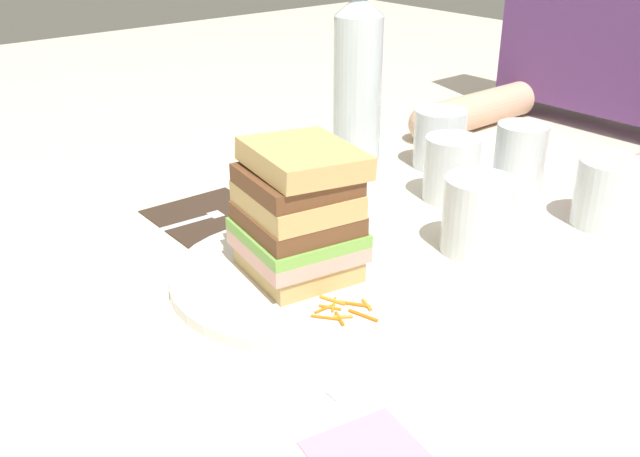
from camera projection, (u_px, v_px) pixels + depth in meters
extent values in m
plane|color=beige|center=(311.00, 283.00, 0.74)|extent=(3.00, 3.00, 0.00)
cylinder|color=white|center=(298.00, 276.00, 0.74)|extent=(0.27, 0.27, 0.01)
cube|color=tan|center=(298.00, 261.00, 0.74)|extent=(0.12, 0.11, 0.02)
cube|color=#E0A393|center=(297.00, 245.00, 0.73)|extent=(0.13, 0.13, 0.02)
cube|color=#7AB74C|center=(297.00, 232.00, 0.72)|extent=(0.13, 0.13, 0.01)
cube|color=brown|center=(297.00, 218.00, 0.71)|extent=(0.12, 0.12, 0.02)
cube|color=tan|center=(297.00, 199.00, 0.71)|extent=(0.12, 0.11, 0.02)
cube|color=brown|center=(296.00, 180.00, 0.70)|extent=(0.12, 0.11, 0.02)
cube|color=tan|center=(300.00, 159.00, 0.69)|extent=(0.12, 0.11, 0.03)
cylinder|color=orange|center=(270.00, 241.00, 0.80)|extent=(0.01, 0.02, 0.00)
cylinder|color=orange|center=(259.00, 233.00, 0.82)|extent=(0.02, 0.02, 0.00)
cylinder|color=orange|center=(278.00, 238.00, 0.81)|extent=(0.03, 0.01, 0.00)
cylinder|color=orange|center=(261.00, 241.00, 0.80)|extent=(0.01, 0.03, 0.00)
cylinder|color=orange|center=(251.00, 240.00, 0.80)|extent=(0.02, 0.00, 0.00)
cylinder|color=orange|center=(249.00, 230.00, 0.82)|extent=(0.01, 0.02, 0.00)
cylinder|color=orange|center=(326.00, 318.00, 0.66)|extent=(0.02, 0.02, 0.00)
cylinder|color=orange|center=(364.00, 306.00, 0.68)|extent=(0.02, 0.01, 0.00)
cylinder|color=orange|center=(330.00, 307.00, 0.67)|extent=(0.02, 0.01, 0.00)
cylinder|color=orange|center=(324.00, 309.00, 0.67)|extent=(0.00, 0.02, 0.00)
cylinder|color=orange|center=(343.00, 317.00, 0.66)|extent=(0.01, 0.02, 0.00)
cylinder|color=orange|center=(340.00, 319.00, 0.66)|extent=(0.02, 0.01, 0.00)
cylinder|color=orange|center=(363.00, 315.00, 0.66)|extent=(0.03, 0.01, 0.00)
cylinder|color=orange|center=(334.00, 305.00, 0.68)|extent=(0.02, 0.02, 0.00)
cylinder|color=orange|center=(332.00, 300.00, 0.69)|extent=(0.03, 0.01, 0.00)
cylinder|color=orange|center=(353.00, 304.00, 0.68)|extent=(0.03, 0.02, 0.00)
cube|color=#38281E|center=(210.00, 216.00, 0.89)|extent=(0.14, 0.13, 0.00)
cube|color=silver|center=(170.00, 225.00, 0.86)|extent=(0.02, 0.11, 0.00)
cube|color=silver|center=(216.00, 212.00, 0.89)|extent=(0.02, 0.02, 0.00)
cylinder|color=silver|center=(238.00, 209.00, 0.90)|extent=(0.01, 0.04, 0.00)
cylinder|color=silver|center=(236.00, 207.00, 0.91)|extent=(0.01, 0.04, 0.00)
cylinder|color=silver|center=(234.00, 206.00, 0.91)|extent=(0.01, 0.04, 0.00)
cylinder|color=silver|center=(232.00, 205.00, 0.92)|extent=(0.01, 0.04, 0.00)
cube|color=silver|center=(374.00, 374.00, 0.60)|extent=(0.02, 0.10, 0.00)
cube|color=silver|center=(454.00, 332.00, 0.66)|extent=(0.02, 0.11, 0.00)
cylinder|color=white|center=(477.00, 215.00, 0.79)|extent=(0.08, 0.08, 0.09)
cylinder|color=#E55638|center=(475.00, 229.00, 0.80)|extent=(0.07, 0.07, 0.05)
cylinder|color=silver|center=(357.00, 98.00, 0.99)|extent=(0.07, 0.07, 0.22)
cone|color=silver|center=(359.00, 5.00, 0.93)|extent=(0.07, 0.07, 0.03)
cylinder|color=silver|center=(608.00, 193.00, 0.86)|extent=(0.08, 0.08, 0.08)
cylinder|color=silver|center=(440.00, 139.00, 1.04)|extent=(0.08, 0.08, 0.08)
cylinder|color=silver|center=(451.00, 169.00, 0.93)|extent=(0.07, 0.07, 0.08)
cylinder|color=silver|center=(520.00, 158.00, 0.95)|extent=(0.07, 0.07, 0.09)
cylinder|color=#DBAD89|center=(477.00, 110.00, 1.22)|extent=(0.06, 0.25, 0.06)
sphere|color=#DBAD89|center=(428.00, 124.00, 1.14)|extent=(0.06, 0.06, 0.06)
sphere|color=#DBAD89|center=(624.00, 184.00, 0.91)|extent=(0.06, 0.06, 0.06)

